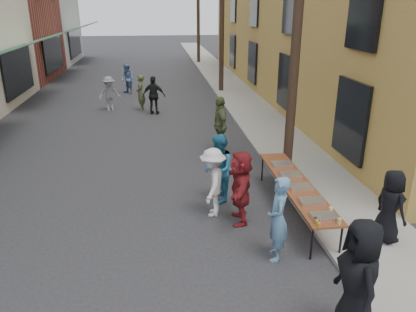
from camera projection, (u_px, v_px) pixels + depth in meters
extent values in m
plane|color=#28282B|center=(129.00, 243.00, 8.38)|extent=(120.00, 120.00, 0.00)
cube|color=gray|center=(233.00, 91.00, 22.88)|extent=(2.20, 60.00, 0.10)
cube|color=gray|center=(19.00, 6.00, 32.54)|extent=(8.00, 8.00, 9.00)
cylinder|color=#2D2116|center=(298.00, 10.00, 10.09)|extent=(0.26, 0.26, 9.00)
cylinder|color=#2D2116|center=(222.00, 7.00, 21.24)|extent=(0.26, 0.26, 9.00)
cylinder|color=#2D2116|center=(198.00, 6.00, 32.38)|extent=(0.26, 0.26, 9.00)
cube|color=brown|center=(296.00, 184.00, 9.38)|extent=(0.70, 4.00, 0.04)
cylinder|color=black|center=(312.00, 243.00, 7.73)|extent=(0.04, 0.04, 0.71)
cylinder|color=black|center=(341.00, 241.00, 7.80)|extent=(0.04, 0.04, 0.71)
cylinder|color=black|center=(262.00, 169.00, 11.22)|extent=(0.04, 0.04, 0.71)
cylinder|color=black|center=(283.00, 168.00, 11.29)|extent=(0.04, 0.04, 0.71)
cube|color=maroon|center=(324.00, 216.00, 7.82)|extent=(0.50, 0.33, 0.08)
cube|color=#B2B2B7|center=(312.00, 201.00, 8.43)|extent=(0.50, 0.33, 0.08)
cube|color=tan|center=(300.00, 187.00, 9.08)|extent=(0.50, 0.33, 0.08)
cube|color=#B2B2B7|center=(290.00, 175.00, 9.73)|extent=(0.50, 0.33, 0.08)
cube|color=tan|center=(282.00, 164.00, 10.38)|extent=(0.50, 0.33, 0.08)
cylinder|color=#A57F26|center=(319.00, 225.00, 7.52)|extent=(0.07, 0.07, 0.08)
cylinder|color=#A57F26|center=(317.00, 222.00, 7.61)|extent=(0.07, 0.07, 0.08)
cylinder|color=#A57F26|center=(315.00, 220.00, 7.70)|extent=(0.07, 0.07, 0.08)
cylinder|color=tan|center=(339.00, 221.00, 7.61)|extent=(0.08, 0.08, 0.12)
imported|color=black|center=(358.00, 282.00, 5.70)|extent=(0.68, 0.98, 1.93)
imported|color=#5783A9|center=(278.00, 219.00, 7.62)|extent=(0.52, 0.69, 1.69)
imported|color=teal|center=(219.00, 169.00, 9.89)|extent=(0.74, 0.90, 1.73)
imported|color=silver|center=(213.00, 182.00, 9.25)|extent=(0.87, 1.18, 1.63)
imported|color=#5E6B3E|center=(220.00, 125.00, 13.18)|extent=(0.58, 1.15, 1.89)
imported|color=maroon|center=(241.00, 187.00, 8.95)|extent=(0.71, 1.62, 1.69)
imported|color=black|center=(390.00, 206.00, 8.07)|extent=(0.63, 0.83, 1.53)
imported|color=gray|center=(109.00, 94.00, 18.52)|extent=(1.15, 0.88, 1.58)
imported|color=black|center=(154.00, 95.00, 17.89)|extent=(1.07, 0.65, 1.70)
imported|color=#4C5531|center=(141.00, 93.00, 18.59)|extent=(0.43, 0.62, 1.62)
imported|color=#5675A7|center=(127.00, 79.00, 22.11)|extent=(0.97, 0.99, 1.61)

